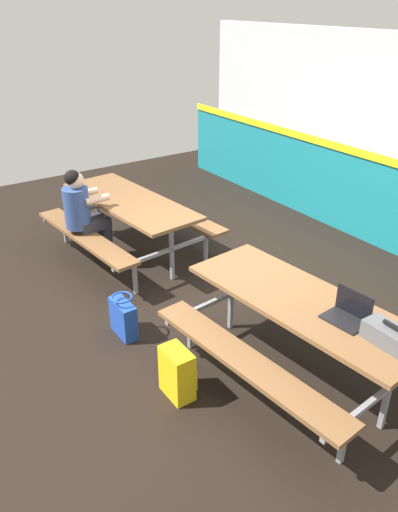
{
  "coord_description": "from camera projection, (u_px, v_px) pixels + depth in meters",
  "views": [
    {
      "loc": [
        3.82,
        -2.7,
        2.94
      ],
      "look_at": [
        0.0,
        -0.11,
        0.55
      ],
      "focal_mm": 35.23,
      "sensor_mm": 36.0,
      "label": 1
    }
  ],
  "objects": [
    {
      "name": "ground_plane",
      "position": [
        207.0,
        299.0,
        5.51
      ],
      "size": [
        10.0,
        10.0,
        0.02
      ],
      "primitive_type": "cube",
      "color": "black"
    },
    {
      "name": "accent_backdrop",
      "position": [
        382.0,
        149.0,
        6.25
      ],
      "size": [
        8.0,
        0.14,
        2.6
      ],
      "color": "teal",
      "rests_on": "ground"
    },
    {
      "name": "picnic_table_left",
      "position": [
        130.0,
        212.0,
        6.19
      ],
      "size": [
        2.12,
        1.72,
        0.74
      ],
      "color": "brown",
      "rests_on": "ground"
    },
    {
      "name": "picnic_table_right",
      "position": [
        301.0,
        316.0,
        4.17
      ],
      "size": [
        2.12,
        1.72,
        0.74
      ],
      "color": "brown",
      "rests_on": "ground"
    },
    {
      "name": "student_nearer",
      "position": [
        83.0,
        210.0,
        5.91
      ],
      "size": [
        0.39,
        0.53,
        1.21
      ],
      "color": "#2D2D38",
      "rests_on": "ground"
    },
    {
      "name": "laptop_dark",
      "position": [
        347.0,
        314.0,
        3.82
      ],
      "size": [
        0.34,
        0.25,
        0.22
      ],
      "color": "black",
      "rests_on": "picnic_table_right"
    },
    {
      "name": "toolbox_grey",
      "position": [
        391.0,
        337.0,
        3.53
      ],
      "size": [
        0.4,
        0.18,
        0.18
      ],
      "color": "#595B60",
      "rests_on": "picnic_table_right"
    },
    {
      "name": "backpack_dark",
      "position": [
        178.0,
        373.0,
        4.08
      ],
      "size": [
        0.3,
        0.22,
        0.44
      ],
      "color": "yellow",
      "rests_on": "ground"
    },
    {
      "name": "tote_bag_bright",
      "position": [
        123.0,
        318.0,
        4.83
      ],
      "size": [
        0.34,
        0.21,
        0.43
      ],
      "color": "#1E47B2",
      "rests_on": "ground"
    }
  ]
}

